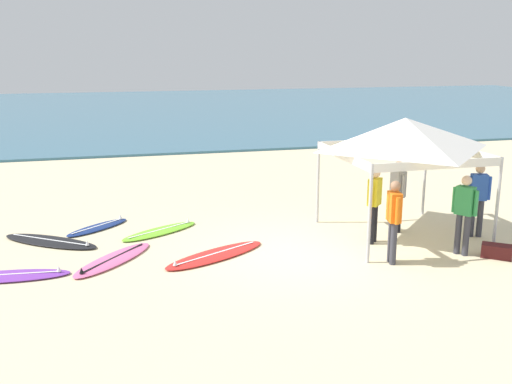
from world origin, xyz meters
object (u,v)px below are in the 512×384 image
surfboard_purple (6,276)px  surfboard_navy (98,227)px  person_green (464,209)px  person_grey (398,191)px  person_yellow (374,200)px  surfboard_black (50,241)px  gear_bag_near_tent (497,251)px  surfboard_red (215,255)px  surfboard_lime (160,231)px  person_blue (478,195)px  canopy_tent (404,134)px  person_orange (394,216)px  surfboard_pink (113,259)px

surfboard_purple → surfboard_navy: bearing=59.0°
surfboard_navy → person_green: bearing=-27.2°
person_green → person_grey: 1.91m
person_yellow → person_grey: 1.11m
surfboard_black → gear_bag_near_tent: (9.10, -3.35, 0.10)m
surfboard_red → surfboard_purple: bearing=-177.7°
surfboard_lime → person_blue: (7.04, -2.14, 0.95)m
surfboard_lime → person_blue: person_blue is taller
surfboard_red → person_green: size_ratio=1.49×
person_grey → surfboard_black: bearing=171.5°
canopy_tent → gear_bag_near_tent: size_ratio=5.12×
surfboard_black → person_green: bearing=-19.4°
surfboard_black → surfboard_lime: 2.47m
surfboard_lime → person_orange: size_ratio=1.22×
surfboard_lime → surfboard_pink: 2.04m
canopy_tent → person_green: size_ratio=1.79×
person_orange → person_blue: (2.68, 1.08, 0.00)m
person_yellow → person_green: bearing=-38.6°
surfboard_lime → person_grey: size_ratio=1.22×
canopy_tent → person_yellow: (-0.83, -0.34, -1.40)m
person_blue → surfboard_lime: bearing=163.1°
surfboard_red → gear_bag_near_tent: bearing=-15.2°
person_yellow → surfboard_black: bearing=165.5°
canopy_tent → surfboard_pink: canopy_tent is taller
person_green → person_yellow: size_ratio=1.00×
surfboard_black → surfboard_red: 3.88m
surfboard_black → person_orange: 7.55m
person_blue → person_yellow: (-2.50, 0.18, 0.00)m
surfboard_lime → person_orange: (4.36, -3.22, 0.95)m
surfboard_lime → surfboard_purple: same height
person_green → person_yellow: (-1.48, 1.18, 0.00)m
surfboard_lime → surfboard_red: same height
surfboard_red → person_green: (5.07, -1.18, 0.95)m
canopy_tent → surfboard_pink: (-6.50, -0.08, -2.35)m
gear_bag_near_tent → surfboard_purple: bearing=172.0°
surfboard_navy → surfboard_red: 3.57m
canopy_tent → surfboard_red: 5.02m
surfboard_navy → person_green: 8.44m
surfboard_black → person_yellow: person_yellow is taller
person_grey → surfboard_navy: bearing=163.7°
surfboard_navy → surfboard_purple: bearing=-121.0°
canopy_tent → surfboard_purple: (-8.50, -0.50, -2.35)m
surfboard_purple → person_grey: bearing=5.3°
surfboard_navy → gear_bag_near_tent: (8.06, -4.19, 0.10)m
canopy_tent → person_blue: (1.67, -0.53, -1.40)m
surfboard_navy → person_yellow: person_yellow is taller
surfboard_navy → person_blue: 8.99m
surfboard_navy → person_yellow: bearing=-24.0°
surfboard_navy → surfboard_red: bearing=-48.0°
surfboard_black → person_green: size_ratio=1.40×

